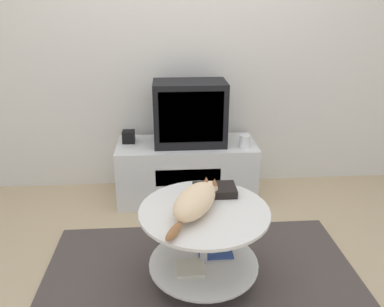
% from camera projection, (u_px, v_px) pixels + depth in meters
% --- Properties ---
extents(ground_plane, '(12.00, 12.00, 0.00)m').
position_uv_depth(ground_plane, '(203.00, 290.00, 2.19)').
color(ground_plane, tan).
extents(wall_back, '(8.00, 0.05, 2.60)m').
position_uv_depth(wall_back, '(187.00, 37.00, 3.07)').
color(wall_back, silver).
rests_on(wall_back, ground_plane).
extents(rug, '(1.92, 1.33, 0.02)m').
position_uv_depth(rug, '(203.00, 289.00, 2.19)').
color(rug, '#4C423D').
rests_on(rug, ground_plane).
extents(tv_stand, '(1.14, 0.48, 0.49)m').
position_uv_depth(tv_stand, '(187.00, 171.00, 3.16)').
color(tv_stand, silver).
rests_on(tv_stand, ground_plane).
extents(tv, '(0.57, 0.34, 0.51)m').
position_uv_depth(tv, '(190.00, 113.00, 2.98)').
color(tv, black).
rests_on(tv, tv_stand).
extents(speaker, '(0.10, 0.10, 0.10)m').
position_uv_depth(speaker, '(129.00, 137.00, 3.07)').
color(speaker, black).
rests_on(speaker, tv_stand).
extents(mug, '(0.08, 0.08, 0.10)m').
position_uv_depth(mug, '(245.00, 141.00, 2.96)').
color(mug, white).
rests_on(mug, tv_stand).
extents(coffee_table, '(0.73, 0.73, 0.49)m').
position_uv_depth(coffee_table, '(204.00, 236.00, 2.12)').
color(coffee_table, '#B2B2B7').
rests_on(coffee_table, rug).
extents(dvd_box, '(0.25, 0.16, 0.05)m').
position_uv_depth(dvd_box, '(214.00, 190.00, 2.22)').
color(dvd_box, black).
rests_on(dvd_box, coffee_table).
extents(cat, '(0.34, 0.53, 0.15)m').
position_uv_depth(cat, '(196.00, 201.00, 2.00)').
color(cat, beige).
rests_on(cat, coffee_table).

